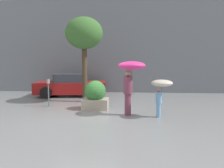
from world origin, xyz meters
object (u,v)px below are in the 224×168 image
Objects in this scene: person_adult at (131,73)px; street_tree at (84,34)px; parked_car_near at (71,86)px; planter_box at (95,96)px; parking_meter at (48,87)px; person_child at (161,87)px.

street_tree reaches higher than person_adult.
planter_box is at bearing -157.14° from parked_car_near.
parked_car_near reaches higher than parking_meter.
parking_meter is (-0.20, -3.13, 0.29)m from parked_car_near.
person_child is 4.92m from street_tree.
parking_meter is (-3.65, 1.26, -0.71)m from person_adult.
person_adult reaches higher than planter_box.
parking_meter is at bearing -137.26° from street_tree.
person_adult reaches higher than person_child.
person_adult is 3.81m from street_tree.
street_tree is (-3.35, 2.85, 2.21)m from person_child.
street_tree is at bearing 115.50° from planter_box.
person_child is at bearing -142.59° from parked_car_near.
street_tree is at bearing -153.81° from parked_car_near.
street_tree is (1.19, -1.84, 2.73)m from parked_car_near.
street_tree reaches higher than parking_meter.
parked_car_near is 1.01× the size of street_tree.
person_adult reaches higher than parked_car_near.
parking_meter reaches higher than planter_box.
parked_car_near is (-4.54, 4.69, -0.53)m from person_child.
person_child is at bearing -43.67° from person_adult.
parked_car_near is (-1.96, 3.46, 0.03)m from planter_box.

